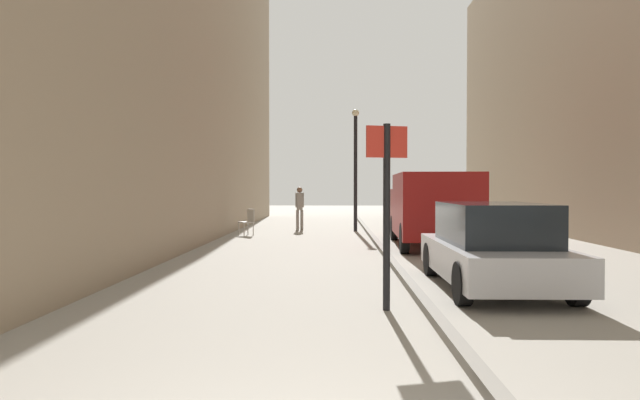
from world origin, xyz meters
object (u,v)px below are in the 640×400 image
parked_car (493,247)px  lamp_post (356,162)px  delivery_van (432,207)px  cafe_chair_near_window (248,220)px  pedestrian_main_foreground (300,205)px  street_sign_post (387,200)px

parked_car → lamp_post: lamp_post is taller
lamp_post → delivery_van: bearing=-70.7°
cafe_chair_near_window → parked_car: bearing=169.5°
parked_car → lamp_post: bearing=98.5°
parked_car → cafe_chair_near_window: 12.24m
pedestrian_main_foreground → street_sign_post: street_sign_post is taller
street_sign_post → lamp_post: (0.11, 14.52, 1.18)m
parked_car → cafe_chair_near_window: bearing=118.4°
pedestrian_main_foreground → delivery_van: size_ratio=0.31×
delivery_van → lamp_post: 6.26m
street_sign_post → parked_car: bearing=-153.3°
pedestrian_main_foreground → delivery_van: bearing=116.5°
delivery_van → street_sign_post: 9.06m
delivery_van → street_sign_post: (-2.11, -8.80, 0.39)m
pedestrian_main_foreground → parked_car: pedestrian_main_foreground is taller
parked_car → street_sign_post: (-1.96, -1.77, 0.83)m
lamp_post → street_sign_post: bearing=-90.4°
pedestrian_main_foreground → delivery_van: (4.22, -6.28, 0.15)m
parked_car → lamp_post: 13.04m
lamp_post → cafe_chair_near_window: (-3.92, -1.95, -2.18)m
pedestrian_main_foreground → delivery_van: delivery_van is taller
pedestrian_main_foreground → cafe_chair_near_window: size_ratio=1.84×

